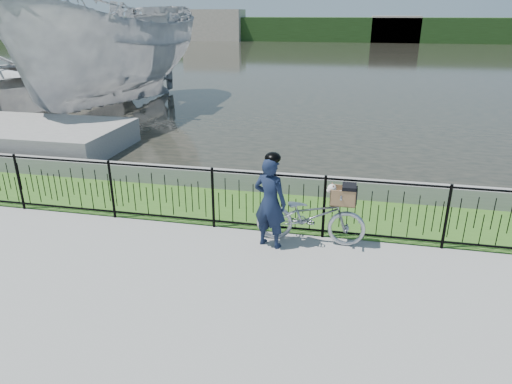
% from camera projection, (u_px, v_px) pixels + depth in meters
% --- Properties ---
extents(ground, '(120.00, 120.00, 0.00)m').
position_uv_depth(ground, '(247.00, 279.00, 6.82)').
color(ground, gray).
rests_on(ground, ground).
extents(grass_strip, '(60.00, 2.00, 0.01)m').
position_uv_depth(grass_strip, '(276.00, 210.00, 9.18)').
color(grass_strip, '#36631F').
rests_on(grass_strip, ground).
extents(water, '(120.00, 120.00, 0.00)m').
position_uv_depth(water, '(339.00, 61.00, 36.83)').
color(water, '#28271E').
rests_on(water, ground).
extents(quay_wall, '(60.00, 0.30, 0.40)m').
position_uv_depth(quay_wall, '(284.00, 183.00, 10.02)').
color(quay_wall, gray).
rests_on(quay_wall, ground).
extents(fence, '(14.00, 0.06, 1.15)m').
position_uv_depth(fence, '(267.00, 202.00, 8.06)').
color(fence, black).
rests_on(fence, ground).
extents(far_treeline, '(120.00, 6.00, 3.00)m').
position_uv_depth(far_treeline, '(348.00, 29.00, 60.83)').
color(far_treeline, '#224119').
rests_on(far_treeline, ground).
extents(far_building_left, '(8.00, 4.00, 4.00)m').
position_uv_depth(far_building_left, '(214.00, 25.00, 62.29)').
color(far_building_left, '#B3A490').
rests_on(far_building_left, ground).
extents(far_building_right, '(6.00, 3.00, 3.20)m').
position_uv_depth(far_building_right, '(395.00, 29.00, 58.28)').
color(far_building_right, '#B3A490').
rests_on(far_building_right, ground).
extents(bicycle_rig, '(1.86, 0.65, 1.12)m').
position_uv_depth(bicycle_rig, '(311.00, 215.00, 7.73)').
color(bicycle_rig, '#A5A8B1').
rests_on(bicycle_rig, ground).
extents(cyclist, '(0.66, 0.53, 1.64)m').
position_uv_depth(cyclist, '(270.00, 201.00, 7.50)').
color(cyclist, '#131C34').
rests_on(cyclist, ground).
extents(boat_near, '(5.10, 11.73, 6.22)m').
position_uv_depth(boat_near, '(113.00, 52.00, 17.43)').
color(boat_near, '#B2B2B2').
rests_on(boat_near, water).
extents(boat_far, '(12.08, 13.66, 2.35)m').
position_uv_depth(boat_far, '(5.00, 78.00, 18.76)').
color(boat_far, '#B2B2B2').
rests_on(boat_far, water).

